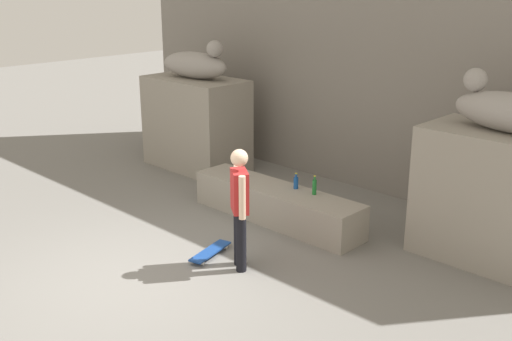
{
  "coord_description": "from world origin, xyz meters",
  "views": [
    {
      "loc": [
        6.21,
        -4.15,
        3.81
      ],
      "look_at": [
        0.31,
        1.96,
        1.1
      ],
      "focal_mm": 43.3,
      "sensor_mm": 36.0,
      "label": 1
    }
  ],
  "objects_px": {
    "statue_reclining_left": "(196,64)",
    "skateboard": "(210,252)",
    "statue_reclining_right": "(508,110)",
    "bottle_blue": "(296,182)",
    "bottle_green": "(314,187)",
    "skater": "(240,204)"
  },
  "relations": [
    {
      "from": "skater",
      "to": "bottle_blue",
      "type": "distance_m",
      "value": 1.85
    },
    {
      "from": "statue_reclining_left",
      "to": "skateboard",
      "type": "height_order",
      "value": "statue_reclining_left"
    },
    {
      "from": "statue_reclining_left",
      "to": "bottle_green",
      "type": "bearing_deg",
      "value": -18.91
    },
    {
      "from": "statue_reclining_right",
      "to": "bottle_blue",
      "type": "distance_m",
      "value": 3.31
    },
    {
      "from": "skateboard",
      "to": "bottle_blue",
      "type": "bearing_deg",
      "value": -15.89
    },
    {
      "from": "statue_reclining_left",
      "to": "statue_reclining_right",
      "type": "bearing_deg",
      "value": -5.77
    },
    {
      "from": "statue_reclining_right",
      "to": "skateboard",
      "type": "height_order",
      "value": "statue_reclining_right"
    },
    {
      "from": "skater",
      "to": "bottle_blue",
      "type": "bearing_deg",
      "value": -37.56
    },
    {
      "from": "statue_reclining_right",
      "to": "skateboard",
      "type": "distance_m",
      "value": 4.43
    },
    {
      "from": "statue_reclining_left",
      "to": "statue_reclining_right",
      "type": "height_order",
      "value": "same"
    },
    {
      "from": "statue_reclining_right",
      "to": "skater",
      "type": "xyz_separation_m",
      "value": [
        -2.33,
        -2.62,
        -1.2
      ]
    },
    {
      "from": "statue_reclining_right",
      "to": "bottle_green",
      "type": "height_order",
      "value": "statue_reclining_right"
    },
    {
      "from": "skater",
      "to": "bottle_green",
      "type": "relative_size",
      "value": 5.47
    },
    {
      "from": "skater",
      "to": "skateboard",
      "type": "height_order",
      "value": "skater"
    },
    {
      "from": "statue_reclining_left",
      "to": "bottle_green",
      "type": "relative_size",
      "value": 5.4
    },
    {
      "from": "bottle_green",
      "to": "bottle_blue",
      "type": "height_order",
      "value": "bottle_green"
    },
    {
      "from": "skateboard",
      "to": "statue_reclining_right",
      "type": "bearing_deg",
      "value": -61.93
    },
    {
      "from": "statue_reclining_left",
      "to": "bottle_green",
      "type": "xyz_separation_m",
      "value": [
        3.74,
        -0.87,
        -1.43
      ]
    },
    {
      "from": "skater",
      "to": "skateboard",
      "type": "xyz_separation_m",
      "value": [
        -0.56,
        -0.04,
        -0.86
      ]
    },
    {
      "from": "skater",
      "to": "statue_reclining_right",
      "type": "bearing_deg",
      "value": -95.65
    },
    {
      "from": "statue_reclining_left",
      "to": "bottle_blue",
      "type": "distance_m",
      "value": 3.76
    },
    {
      "from": "statue_reclining_right",
      "to": "bottle_blue",
      "type": "xyz_separation_m",
      "value": [
        -2.85,
        -0.86,
        -1.45
      ]
    }
  ]
}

